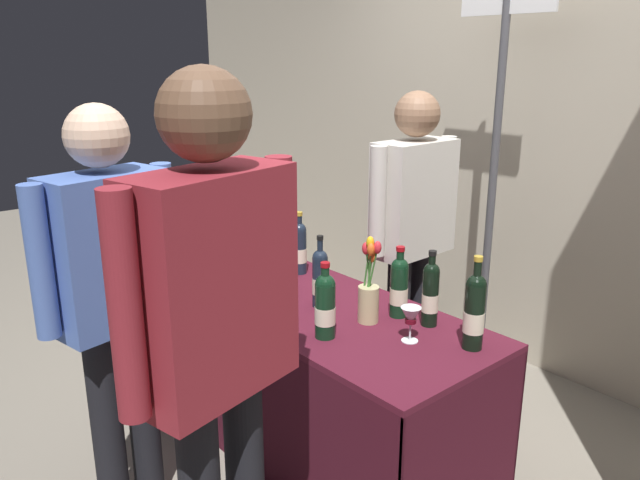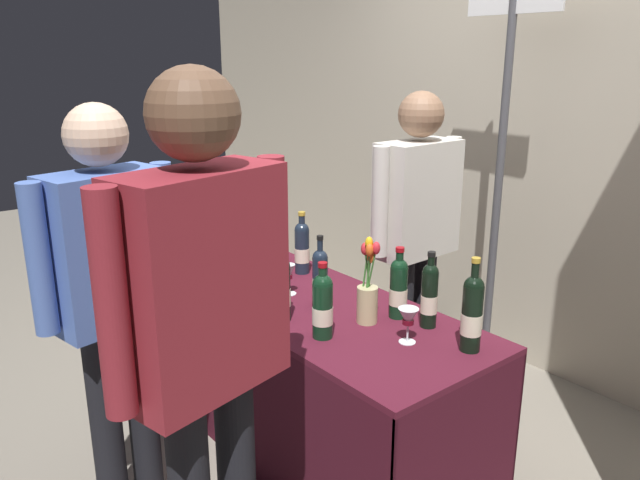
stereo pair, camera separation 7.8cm
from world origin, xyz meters
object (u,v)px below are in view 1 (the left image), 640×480
featured_wine_bottle (283,288)px  vendor_presenter (413,222)px  tasting_table (320,353)px  wine_glass_mid (411,317)px  taster_foreground_right (112,284)px  wine_glass_near_vendor (288,274)px  display_bottle_0 (212,246)px  flower_vase (369,291)px  booth_signpost (497,135)px

featured_wine_bottle → vendor_presenter: (-0.11, 0.91, 0.10)m
tasting_table → wine_glass_mid: size_ratio=11.58×
featured_wine_bottle → taster_foreground_right: (-0.24, -0.61, 0.10)m
tasting_table → wine_glass_near_vendor: bearing=-173.7°
display_bottle_0 → wine_glass_mid: (1.18, 0.15, -0.03)m
wine_glass_near_vendor → flower_vase: 0.46m
featured_wine_bottle → taster_foreground_right: 0.66m
featured_wine_bottle → vendor_presenter: bearing=96.6°
taster_foreground_right → wine_glass_mid: bearing=-50.0°
flower_vase → taster_foreground_right: bearing=-118.7°
vendor_presenter → tasting_table: bearing=6.1°
wine_glass_near_vendor → flower_vase: flower_vase is taller
wine_glass_mid → booth_signpost: bearing=111.4°
tasting_table → wine_glass_near_vendor: wine_glass_near_vendor is taller
booth_signpost → taster_foreground_right: bearing=-97.1°
vendor_presenter → booth_signpost: booth_signpost is taller
taster_foreground_right → wine_glass_near_vendor: bearing=-12.0°
display_bottle_0 → flower_vase: (0.95, 0.16, 0.00)m
display_bottle_0 → booth_signpost: (0.73, 1.31, 0.52)m
display_bottle_0 → flower_vase: 0.96m
display_bottle_0 → flower_vase: bearing=9.6°
display_bottle_0 → vendor_presenter: size_ratio=0.19×
tasting_table → vendor_presenter: size_ratio=0.99×
wine_glass_mid → flower_vase: flower_vase is taller
booth_signpost → tasting_table: bearing=-91.5°
featured_wine_bottle → flower_vase: bearing=47.2°
booth_signpost → wine_glass_near_vendor: bearing=-100.8°
display_bottle_0 → wine_glass_near_vendor: size_ratio=2.20×
display_bottle_0 → booth_signpost: size_ratio=0.14×
wine_glass_near_vendor → vendor_presenter: bearing=81.2°
display_bottle_0 → featured_wine_bottle: bearing=-7.5°
display_bottle_0 → taster_foreground_right: taster_foreground_right is taller
flower_vase → booth_signpost: booth_signpost is taller
wine_glass_near_vendor → taster_foreground_right: size_ratio=0.09×
wine_glass_mid → booth_signpost: (-0.45, 1.16, 0.55)m
tasting_table → vendor_presenter: vendor_presenter is taller
wine_glass_mid → flower_vase: (-0.23, 0.01, 0.03)m
wine_glass_near_vendor → wine_glass_mid: bearing=4.7°
tasting_table → taster_foreground_right: bearing=-105.0°
wine_glass_mid → flower_vase: 0.24m
vendor_presenter → display_bottle_0: bearing=-37.9°
flower_vase → booth_signpost: bearing=100.9°
booth_signpost → wine_glass_mid: bearing=-68.6°
tasting_table → featured_wine_bottle: bearing=-85.4°
tasting_table → vendor_presenter: 0.84m
wine_glass_mid → taster_foreground_right: bearing=-129.5°
taster_foreground_right → booth_signpost: booth_signpost is taller
vendor_presenter → taster_foreground_right: taster_foreground_right is taller
featured_wine_bottle → display_bottle_0: 0.72m
taster_foreground_right → featured_wine_bottle: bearing=-31.8°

